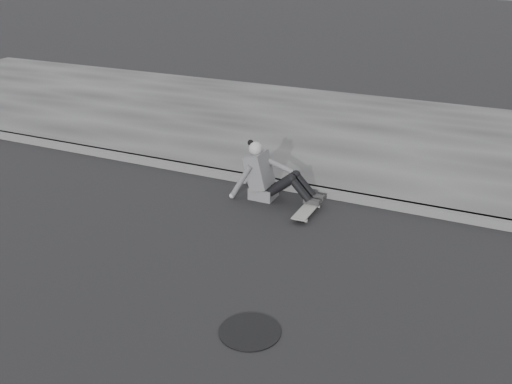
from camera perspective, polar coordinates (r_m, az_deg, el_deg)
ground at (r=6.95m, az=-7.47°, el=-6.87°), size 80.00×80.00×0.00m
curb at (r=8.96m, az=1.28°, el=0.98°), size 24.00×0.16×0.12m
sidewalk at (r=11.63m, az=7.37°, el=6.13°), size 24.00×6.00×0.12m
manhole at (r=5.75m, az=-0.62°, el=-13.77°), size 0.61×0.61×0.01m
skateboard at (r=8.05m, az=5.20°, el=-1.74°), size 0.20×0.78×0.09m
seated_woman at (r=8.39m, az=1.15°, el=1.60°), size 1.38×0.46×0.88m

